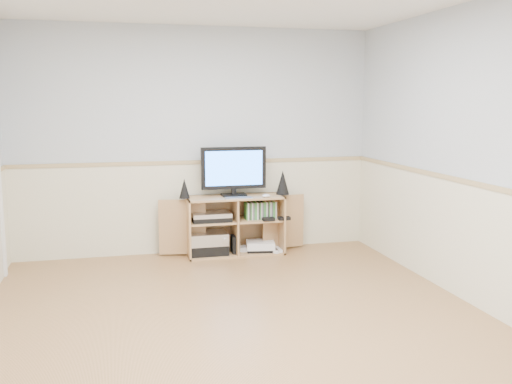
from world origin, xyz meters
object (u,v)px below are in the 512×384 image
media_cabinet (234,224)px  keyboard (239,198)px  monitor (234,169)px  game_consoles (259,246)px

media_cabinet → keyboard: keyboard is taller
media_cabinet → monitor: 0.61m
keyboard → game_consoles: keyboard is taller
media_cabinet → keyboard: 0.38m
media_cabinet → monitor: (-0.00, -0.00, 0.61)m
monitor → game_consoles: 0.92m
monitor → keyboard: size_ratio=2.49×
monitor → keyboard: bearing=-85.2°
monitor → game_consoles: size_ratio=1.58×
media_cabinet → monitor: bearing=-90.0°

